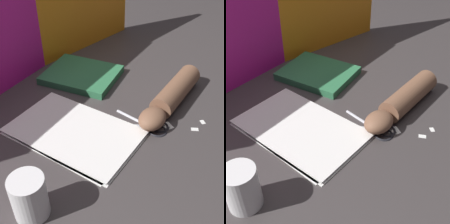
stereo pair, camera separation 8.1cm
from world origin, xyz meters
The scene contains 11 objects.
ground_plane centered at (0.00, 0.00, 0.00)m, with size 6.00×6.00×0.00m, color #3D3838.
backdrop_panel_center centered at (0.21, 0.38, 0.19)m, with size 0.81×0.18×0.39m.
paper_stack centered at (-0.06, 0.07, 0.00)m, with size 0.23×0.36×0.01m.
book_closed centered at (0.18, 0.22, 0.01)m, with size 0.22×0.26×0.02m.
scissors centered at (0.07, -0.09, 0.00)m, with size 0.10×0.17×0.01m.
hand_forearm centered at (0.19, -0.10, 0.03)m, with size 0.32×0.07×0.07m.
paper_scrap_near centered at (0.17, -0.21, 0.00)m, with size 0.02×0.02×0.00m.
paper_scrap_mid centered at (0.09, -0.13, 0.00)m, with size 0.02×0.02×0.00m.
paper_scrap_far centered at (0.10, -0.13, 0.00)m, with size 0.03×0.03×0.00m.
paper_scrap_side centered at (0.12, -0.20, 0.00)m, with size 0.02×0.02×0.00m.
mug centered at (-0.30, -0.01, 0.05)m, with size 0.07×0.07×0.10m.
Camera 1 is at (-0.54, -0.34, 0.55)m, focal length 50.00 mm.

